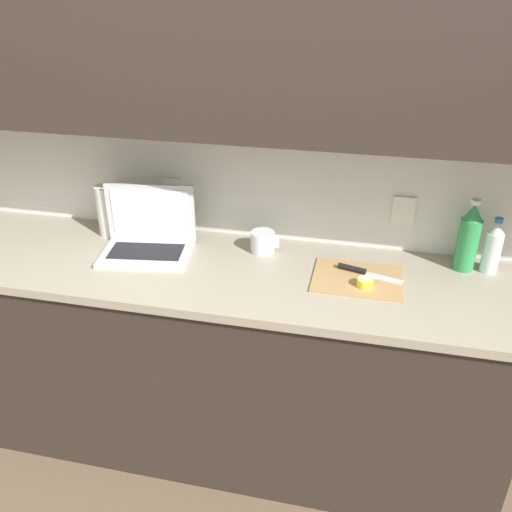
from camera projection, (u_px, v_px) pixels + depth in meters
name	position (u px, v px, depth m)	size (l,w,h in m)	color
ground_plane	(225.00, 437.00, 2.56)	(12.00, 12.00, 0.00)	brown
wall_back	(230.00, 89.00, 2.02)	(5.20, 0.38, 2.60)	white
counter_unit	(218.00, 358.00, 2.34)	(2.36, 0.62, 0.92)	#332823
laptop	(148.00, 237.00, 2.22)	(0.40, 0.30, 0.26)	silver
cutting_board	(357.00, 279.00, 2.04)	(0.33, 0.26, 0.01)	tan
knife	(359.00, 271.00, 2.07)	(0.25, 0.09, 0.02)	silver
lemon_half_cut	(365.00, 282.00, 1.98)	(0.06, 0.06, 0.03)	yellow
bottle_green_soda	(468.00, 238.00, 2.06)	(0.08, 0.08, 0.29)	#2D934C
bottle_oil_tall	(493.00, 248.00, 2.05)	(0.07, 0.07, 0.22)	silver
measuring_cup	(263.00, 242.00, 2.23)	(0.12, 0.10, 0.09)	silver
paper_towel_roll	(109.00, 210.00, 2.34)	(0.10, 0.10, 0.22)	white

